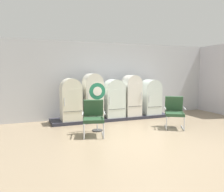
{
  "coord_description": "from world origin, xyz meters",
  "views": [
    {
      "loc": [
        -3.16,
        -4.93,
        1.8
      ],
      "look_at": [
        -0.12,
        2.75,
        0.91
      ],
      "focal_mm": 36.87,
      "sensor_mm": 36.0,
      "label": 1
    }
  ],
  "objects_px": {
    "sign_stand": "(97,107)",
    "refrigerator_1": "(93,95)",
    "refrigerator_3": "(132,94)",
    "armchair_right": "(174,111)",
    "refrigerator_4": "(151,96)",
    "armchair_left": "(94,116)",
    "refrigerator_0": "(71,98)",
    "refrigerator_2": "(114,97)"
  },
  "relations": [
    {
      "from": "refrigerator_0",
      "to": "sign_stand",
      "type": "xyz_separation_m",
      "value": [
        0.53,
        -1.33,
        -0.13
      ]
    },
    {
      "from": "refrigerator_2",
      "to": "refrigerator_4",
      "type": "bearing_deg",
      "value": 0.82
    },
    {
      "from": "refrigerator_1",
      "to": "refrigerator_4",
      "type": "height_order",
      "value": "refrigerator_1"
    },
    {
      "from": "armchair_left",
      "to": "armchair_right",
      "type": "xyz_separation_m",
      "value": [
        2.66,
        -0.1,
        0.0
      ]
    },
    {
      "from": "refrigerator_1",
      "to": "refrigerator_3",
      "type": "xyz_separation_m",
      "value": [
        1.55,
        0.0,
        -0.04
      ]
    },
    {
      "from": "refrigerator_0",
      "to": "armchair_right",
      "type": "distance_m",
      "value": 3.48
    },
    {
      "from": "refrigerator_3",
      "to": "sign_stand",
      "type": "xyz_separation_m",
      "value": [
        -1.81,
        -1.34,
        -0.19
      ]
    },
    {
      "from": "refrigerator_2",
      "to": "refrigerator_3",
      "type": "bearing_deg",
      "value": 1.48
    },
    {
      "from": "armchair_left",
      "to": "sign_stand",
      "type": "bearing_deg",
      "value": 58.8
    },
    {
      "from": "sign_stand",
      "to": "refrigerator_1",
      "type": "bearing_deg",
      "value": 78.93
    },
    {
      "from": "refrigerator_1",
      "to": "refrigerator_2",
      "type": "relative_size",
      "value": 1.16
    },
    {
      "from": "refrigerator_0",
      "to": "armchair_left",
      "type": "height_order",
      "value": "refrigerator_0"
    },
    {
      "from": "refrigerator_3",
      "to": "refrigerator_4",
      "type": "distance_m",
      "value": 0.85
    },
    {
      "from": "refrigerator_1",
      "to": "armchair_left",
      "type": "xyz_separation_m",
      "value": [
        -0.5,
        -1.73,
        -0.42
      ]
    },
    {
      "from": "refrigerator_0",
      "to": "armchair_left",
      "type": "distance_m",
      "value": 1.78
    },
    {
      "from": "refrigerator_2",
      "to": "refrigerator_1",
      "type": "bearing_deg",
      "value": 178.7
    },
    {
      "from": "refrigerator_4",
      "to": "sign_stand",
      "type": "height_order",
      "value": "refrigerator_4"
    },
    {
      "from": "refrigerator_4",
      "to": "armchair_right",
      "type": "relative_size",
      "value": 1.37
    },
    {
      "from": "refrigerator_1",
      "to": "refrigerator_2",
      "type": "height_order",
      "value": "refrigerator_1"
    },
    {
      "from": "sign_stand",
      "to": "refrigerator_0",
      "type": "bearing_deg",
      "value": 111.61
    },
    {
      "from": "refrigerator_4",
      "to": "sign_stand",
      "type": "relative_size",
      "value": 0.94
    },
    {
      "from": "refrigerator_0",
      "to": "refrigerator_4",
      "type": "distance_m",
      "value": 3.18
    },
    {
      "from": "armchair_left",
      "to": "sign_stand",
      "type": "xyz_separation_m",
      "value": [
        0.24,
        0.4,
        0.2
      ]
    },
    {
      "from": "armchair_left",
      "to": "armchair_right",
      "type": "distance_m",
      "value": 2.66
    },
    {
      "from": "refrigerator_3",
      "to": "armchair_right",
      "type": "relative_size",
      "value": 1.55
    },
    {
      "from": "refrigerator_0",
      "to": "refrigerator_2",
      "type": "distance_m",
      "value": 1.6
    },
    {
      "from": "refrigerator_2",
      "to": "sign_stand",
      "type": "xyz_separation_m",
      "value": [
        -1.07,
        -1.32,
        -0.1
      ]
    },
    {
      "from": "armchair_left",
      "to": "refrigerator_3",
      "type": "bearing_deg",
      "value": 40.26
    },
    {
      "from": "refrigerator_0",
      "to": "armchair_right",
      "type": "relative_size",
      "value": 1.46
    },
    {
      "from": "refrigerator_1",
      "to": "refrigerator_3",
      "type": "height_order",
      "value": "refrigerator_1"
    },
    {
      "from": "refrigerator_0",
      "to": "refrigerator_4",
      "type": "relative_size",
      "value": 1.06
    },
    {
      "from": "refrigerator_4",
      "to": "armchair_left",
      "type": "xyz_separation_m",
      "value": [
        -2.89,
        -1.74,
        -0.28
      ]
    },
    {
      "from": "refrigerator_2",
      "to": "sign_stand",
      "type": "distance_m",
      "value": 1.7
    },
    {
      "from": "refrigerator_1",
      "to": "refrigerator_4",
      "type": "distance_m",
      "value": 2.39
    },
    {
      "from": "refrigerator_1",
      "to": "refrigerator_4",
      "type": "bearing_deg",
      "value": 0.1
    },
    {
      "from": "refrigerator_4",
      "to": "refrigerator_0",
      "type": "bearing_deg",
      "value": -179.8
    },
    {
      "from": "armchair_right",
      "to": "sign_stand",
      "type": "distance_m",
      "value": 2.48
    },
    {
      "from": "armchair_left",
      "to": "armchair_right",
      "type": "height_order",
      "value": "same"
    },
    {
      "from": "armchair_left",
      "to": "refrigerator_0",
      "type": "bearing_deg",
      "value": 99.35
    },
    {
      "from": "refrigerator_0",
      "to": "armchair_right",
      "type": "height_order",
      "value": "refrigerator_0"
    },
    {
      "from": "refrigerator_2",
      "to": "sign_stand",
      "type": "height_order",
      "value": "refrigerator_2"
    },
    {
      "from": "refrigerator_2",
      "to": "refrigerator_3",
      "type": "relative_size",
      "value": 0.9
    }
  ]
}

